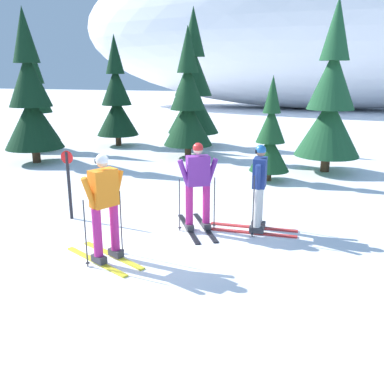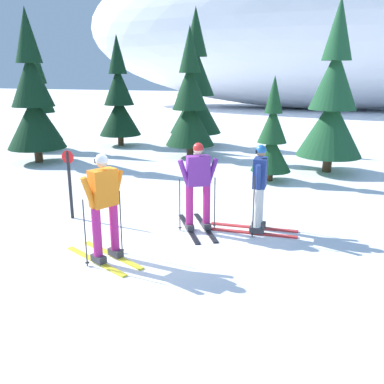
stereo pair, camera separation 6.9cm
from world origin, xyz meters
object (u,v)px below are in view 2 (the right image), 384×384
(pine_tree_left, at_px, (33,100))
(pine_tree_center_left, at_px, (119,100))
(pine_tree_far_right, at_px, (333,102))
(pine_tree_center_right, at_px, (190,104))
(pine_tree_center, at_px, (196,90))
(skier_orange_jacket, at_px, (104,205))
(trail_marker_post, at_px, (70,181))
(pine_tree_far_left, at_px, (40,108))
(pine_tree_right, at_px, (272,138))
(skier_navy_jacket, at_px, (259,188))
(skier_purple_jacket, at_px, (198,185))

(pine_tree_left, relative_size, pine_tree_center_left, 1.12)
(pine_tree_center_left, relative_size, pine_tree_far_right, 0.88)
(pine_tree_center_right, bearing_deg, pine_tree_center, 102.56)
(pine_tree_left, xyz_separation_m, pine_tree_center, (4.27, 5.03, 0.20))
(pine_tree_left, height_order, pine_tree_far_right, pine_tree_far_right)
(skier_orange_jacket, relative_size, pine_tree_left, 0.36)
(skier_orange_jacket, relative_size, trail_marker_post, 1.23)
(pine_tree_far_right, height_order, trail_marker_post, pine_tree_far_right)
(pine_tree_far_left, xyz_separation_m, pine_tree_center_left, (2.46, 2.01, 0.23))
(pine_tree_far_right, xyz_separation_m, trail_marker_post, (-5.28, -6.39, -1.34))
(pine_tree_far_left, xyz_separation_m, trail_marker_post, (5.79, -6.95, -0.84))
(pine_tree_center_left, bearing_deg, pine_tree_right, -31.45)
(pine_tree_left, height_order, pine_tree_right, pine_tree_left)
(trail_marker_post, bearing_deg, skier_navy_jacket, 6.16)
(skier_navy_jacket, relative_size, pine_tree_far_left, 0.45)
(pine_tree_far_left, distance_m, pine_tree_center_right, 6.16)
(skier_navy_jacket, distance_m, skier_orange_jacket, 3.09)
(skier_navy_jacket, distance_m, pine_tree_far_left, 11.79)
(pine_tree_far_left, distance_m, pine_tree_center_left, 3.19)
(skier_orange_jacket, height_order, trail_marker_post, skier_orange_jacket)
(pine_tree_far_left, distance_m, pine_tree_left, 2.51)
(pine_tree_far_right, distance_m, trail_marker_post, 8.40)
(pine_tree_far_left, relative_size, trail_marker_post, 2.69)
(skier_navy_jacket, height_order, pine_tree_right, pine_tree_right)
(pine_tree_left, bearing_deg, skier_navy_jacket, -27.50)
(skier_orange_jacket, height_order, pine_tree_left, pine_tree_left)
(skier_navy_jacket, relative_size, skier_purple_jacket, 1.01)
(pine_tree_far_left, relative_size, pine_tree_center_right, 0.87)
(pine_tree_left, bearing_deg, trail_marker_post, -47.27)
(pine_tree_left, xyz_separation_m, pine_tree_far_right, (9.76, 1.53, 0.03))
(skier_purple_jacket, relative_size, pine_tree_left, 0.35)
(pine_tree_center, bearing_deg, skier_orange_jacket, -80.23)
(pine_tree_left, bearing_deg, pine_tree_center_left, 74.31)
(pine_tree_right, xyz_separation_m, pine_tree_far_right, (1.58, 1.73, 0.93))
(skier_purple_jacket, relative_size, pine_tree_far_right, 0.34)
(skier_orange_jacket, distance_m, pine_tree_far_right, 8.90)
(pine_tree_center_left, xyz_separation_m, pine_tree_center_right, (3.68, -1.59, 0.03))
(pine_tree_left, distance_m, trail_marker_post, 6.73)
(pine_tree_center_left, bearing_deg, pine_tree_left, -105.69)
(trail_marker_post, bearing_deg, pine_tree_left, 132.73)
(skier_purple_jacket, relative_size, trail_marker_post, 1.19)
(skier_orange_jacket, relative_size, pine_tree_far_left, 0.46)
(skier_navy_jacket, bearing_deg, pine_tree_center_left, 130.74)
(trail_marker_post, bearing_deg, pine_tree_right, 51.51)
(trail_marker_post, bearing_deg, pine_tree_far_right, 50.40)
(pine_tree_center_right, xyz_separation_m, pine_tree_right, (3.35, -2.71, -0.69))
(skier_navy_jacket, height_order, pine_tree_left, pine_tree_left)
(skier_orange_jacket, distance_m, pine_tree_right, 6.65)
(pine_tree_center_right, bearing_deg, pine_tree_center_left, 156.58)
(pine_tree_center, height_order, pine_tree_right, pine_tree_center)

